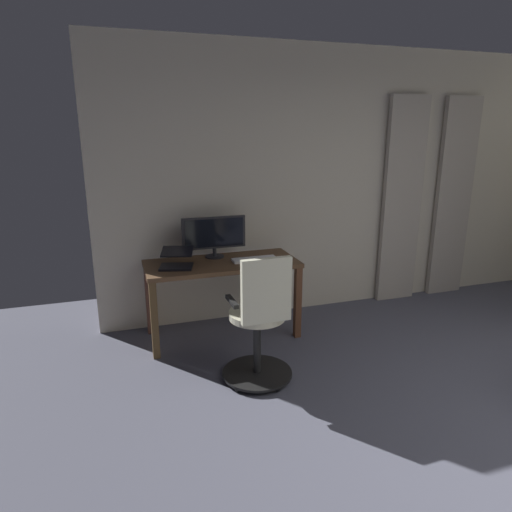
{
  "coord_description": "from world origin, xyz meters",
  "views": [
    {
      "loc": [
        2.6,
        1.22,
        1.92
      ],
      "look_at": [
        1.52,
        -2.07,
        0.94
      ],
      "focal_mm": 31.47,
      "sensor_mm": 36.0,
      "label": 1
    }
  ],
  "objects_px": {
    "computer_monitor": "(214,234)",
    "computer_keyboard": "(255,259)",
    "laptop": "(177,261)",
    "desk": "(222,273)",
    "office_chair": "(260,324)"
  },
  "relations": [
    {
      "from": "laptop",
      "to": "computer_monitor",
      "type": "bearing_deg",
      "value": -136.96
    },
    {
      "from": "desk",
      "to": "computer_keyboard",
      "type": "distance_m",
      "value": 0.33
    },
    {
      "from": "computer_monitor",
      "to": "computer_keyboard",
      "type": "height_order",
      "value": "computer_monitor"
    },
    {
      "from": "desk",
      "to": "laptop",
      "type": "height_order",
      "value": "laptop"
    },
    {
      "from": "office_chair",
      "to": "computer_keyboard",
      "type": "distance_m",
      "value": 0.92
    },
    {
      "from": "desk",
      "to": "office_chair",
      "type": "xyz_separation_m",
      "value": [
        -0.07,
        0.91,
        -0.14
      ]
    },
    {
      "from": "desk",
      "to": "laptop",
      "type": "xyz_separation_m",
      "value": [
        0.42,
        0.02,
        0.16
      ]
    },
    {
      "from": "computer_keyboard",
      "to": "laptop",
      "type": "bearing_deg",
      "value": -2.54
    },
    {
      "from": "desk",
      "to": "computer_keyboard",
      "type": "xyz_separation_m",
      "value": [
        -0.3,
        0.05,
        0.12
      ]
    },
    {
      "from": "office_chair",
      "to": "computer_monitor",
      "type": "bearing_deg",
      "value": 94.04
    },
    {
      "from": "computer_monitor",
      "to": "computer_keyboard",
      "type": "distance_m",
      "value": 0.46
    },
    {
      "from": "desk",
      "to": "office_chair",
      "type": "relative_size",
      "value": 1.34
    },
    {
      "from": "office_chair",
      "to": "computer_monitor",
      "type": "xyz_separation_m",
      "value": [
        0.09,
        -1.09,
        0.47
      ]
    },
    {
      "from": "desk",
      "to": "computer_keyboard",
      "type": "height_order",
      "value": "computer_keyboard"
    },
    {
      "from": "computer_monitor",
      "to": "laptop",
      "type": "height_order",
      "value": "computer_monitor"
    }
  ]
}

